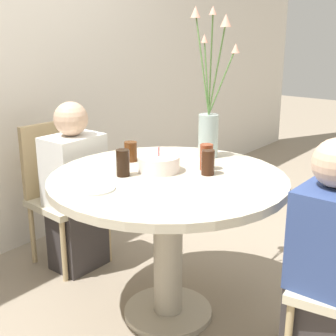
{
  "coord_description": "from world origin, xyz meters",
  "views": [
    {
      "loc": [
        -1.68,
        -1.34,
        1.46
      ],
      "look_at": [
        0.0,
        0.0,
        0.81
      ],
      "focal_mm": 50.0,
      "sensor_mm": 36.0,
      "label": 1
    }
  ],
  "objects_px": {
    "birthday_cake": "(159,164)",
    "drink_glass_1": "(123,163)",
    "drink_glass_2": "(131,151)",
    "person_woman": "(75,193)",
    "chair_far_back": "(60,186)",
    "drink_glass_3": "(206,157)",
    "person_boy": "(326,267)",
    "flower_vase": "(209,115)",
    "side_plate": "(93,188)",
    "drink_glass_0": "(208,162)"
  },
  "relations": [
    {
      "from": "birthday_cake",
      "to": "flower_vase",
      "type": "bearing_deg",
      "value": -5.98
    },
    {
      "from": "drink_glass_1",
      "to": "person_woman",
      "type": "distance_m",
      "value": 0.72
    },
    {
      "from": "birthday_cake",
      "to": "drink_glass_0",
      "type": "bearing_deg",
      "value": -64.17
    },
    {
      "from": "chair_far_back",
      "to": "side_plate",
      "type": "relative_size",
      "value": 4.54
    },
    {
      "from": "drink_glass_0",
      "to": "drink_glass_1",
      "type": "relative_size",
      "value": 0.94
    },
    {
      "from": "flower_vase",
      "to": "person_boy",
      "type": "relative_size",
      "value": 0.76
    },
    {
      "from": "chair_far_back",
      "to": "drink_glass_0",
      "type": "bearing_deg",
      "value": -81.99
    },
    {
      "from": "birthday_cake",
      "to": "person_woman",
      "type": "bearing_deg",
      "value": 87.68
    },
    {
      "from": "side_plate",
      "to": "person_woman",
      "type": "bearing_deg",
      "value": 56.46
    },
    {
      "from": "person_woman",
      "to": "flower_vase",
      "type": "bearing_deg",
      "value": -64.0
    },
    {
      "from": "side_plate",
      "to": "person_woman",
      "type": "height_order",
      "value": "person_woman"
    },
    {
      "from": "chair_far_back",
      "to": "drink_glass_2",
      "type": "height_order",
      "value": "chair_far_back"
    },
    {
      "from": "side_plate",
      "to": "person_woman",
      "type": "distance_m",
      "value": 0.81
    },
    {
      "from": "person_woman",
      "to": "person_boy",
      "type": "distance_m",
      "value": 1.53
    },
    {
      "from": "chair_far_back",
      "to": "side_plate",
      "type": "xyz_separation_m",
      "value": [
        -0.43,
        -0.79,
        0.28
      ]
    },
    {
      "from": "drink_glass_1",
      "to": "birthday_cake",
      "type": "bearing_deg",
      "value": -28.11
    },
    {
      "from": "flower_vase",
      "to": "chair_far_back",
      "type": "bearing_deg",
      "value": 111.1
    },
    {
      "from": "birthday_cake",
      "to": "flower_vase",
      "type": "xyz_separation_m",
      "value": [
        0.38,
        -0.04,
        0.2
      ]
    },
    {
      "from": "flower_vase",
      "to": "person_woman",
      "type": "height_order",
      "value": "flower_vase"
    },
    {
      "from": "birthday_cake",
      "to": "drink_glass_1",
      "type": "xyz_separation_m",
      "value": [
        -0.16,
        0.09,
        0.03
      ]
    },
    {
      "from": "chair_far_back",
      "to": "person_woman",
      "type": "xyz_separation_m",
      "value": [
        -0.01,
        -0.16,
        -0.0
      ]
    },
    {
      "from": "person_woman",
      "to": "chair_far_back",
      "type": "bearing_deg",
      "value": 85.57
    },
    {
      "from": "birthday_cake",
      "to": "drink_glass_1",
      "type": "distance_m",
      "value": 0.19
    },
    {
      "from": "chair_far_back",
      "to": "person_boy",
      "type": "relative_size",
      "value": 0.85
    },
    {
      "from": "side_plate",
      "to": "drink_glass_3",
      "type": "distance_m",
      "value": 0.61
    },
    {
      "from": "flower_vase",
      "to": "drink_glass_3",
      "type": "relative_size",
      "value": 6.06
    },
    {
      "from": "drink_glass_1",
      "to": "side_plate",
      "type": "bearing_deg",
      "value": -171.86
    },
    {
      "from": "drink_glass_1",
      "to": "drink_glass_3",
      "type": "bearing_deg",
      "value": -37.6
    },
    {
      "from": "chair_far_back",
      "to": "flower_vase",
      "type": "bearing_deg",
      "value": -64.48
    },
    {
      "from": "drink_glass_1",
      "to": "drink_glass_3",
      "type": "xyz_separation_m",
      "value": [
        0.33,
        -0.26,
        0.0
      ]
    },
    {
      "from": "drink_glass_1",
      "to": "drink_glass_3",
      "type": "distance_m",
      "value": 0.42
    },
    {
      "from": "birthday_cake",
      "to": "side_plate",
      "type": "height_order",
      "value": "birthday_cake"
    },
    {
      "from": "drink_glass_0",
      "to": "drink_glass_3",
      "type": "distance_m",
      "value": 0.08
    },
    {
      "from": "birthday_cake",
      "to": "person_boy",
      "type": "bearing_deg",
      "value": -84.76
    },
    {
      "from": "drink_glass_0",
      "to": "drink_glass_1",
      "type": "xyz_separation_m",
      "value": [
        -0.27,
        0.31,
        0.0
      ]
    },
    {
      "from": "drink_glass_1",
      "to": "person_boy",
      "type": "height_order",
      "value": "person_boy"
    },
    {
      "from": "drink_glass_1",
      "to": "drink_glass_2",
      "type": "xyz_separation_m",
      "value": [
        0.21,
        0.15,
        -0.01
      ]
    },
    {
      "from": "person_woman",
      "to": "person_boy",
      "type": "height_order",
      "value": "same"
    },
    {
      "from": "birthday_cake",
      "to": "side_plate",
      "type": "relative_size",
      "value": 1.06
    },
    {
      "from": "drink_glass_2",
      "to": "person_woman",
      "type": "relative_size",
      "value": 0.1
    },
    {
      "from": "chair_far_back",
      "to": "person_boy",
      "type": "height_order",
      "value": "person_boy"
    },
    {
      "from": "flower_vase",
      "to": "birthday_cake",
      "type": "bearing_deg",
      "value": 174.02
    },
    {
      "from": "drink_glass_3",
      "to": "person_woman",
      "type": "height_order",
      "value": "person_woman"
    },
    {
      "from": "flower_vase",
      "to": "side_plate",
      "type": "xyz_separation_m",
      "value": [
        -0.77,
        0.1,
        -0.23
      ]
    },
    {
      "from": "drink_glass_3",
      "to": "person_boy",
      "type": "distance_m",
      "value": 0.77
    },
    {
      "from": "drink_glass_1",
      "to": "person_woman",
      "type": "bearing_deg",
      "value": 72.16
    },
    {
      "from": "person_woman",
      "to": "person_boy",
      "type": "bearing_deg",
      "value": -88.13
    },
    {
      "from": "drink_glass_1",
      "to": "person_boy",
      "type": "distance_m",
      "value": 1.02
    },
    {
      "from": "drink_glass_2",
      "to": "drink_glass_3",
      "type": "relative_size",
      "value": 0.8
    },
    {
      "from": "side_plate",
      "to": "drink_glass_2",
      "type": "xyz_separation_m",
      "value": [
        0.44,
        0.18,
        0.05
      ]
    }
  ]
}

